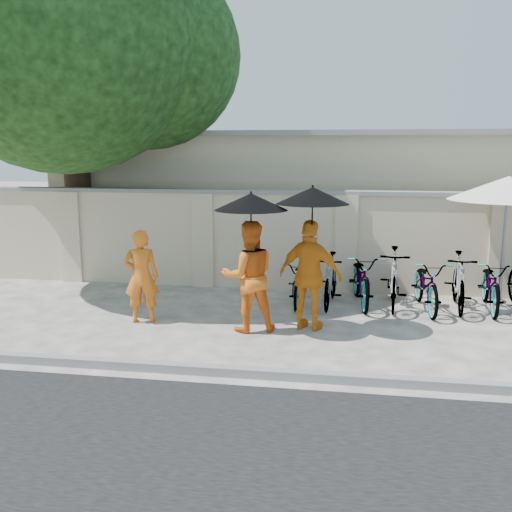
# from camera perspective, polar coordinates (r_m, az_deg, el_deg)

# --- Properties ---
(ground) EXTENTS (80.00, 80.00, 0.00)m
(ground) POSITION_cam_1_polar(r_m,az_deg,el_deg) (9.28, -3.90, -7.67)
(ground) COLOR beige
(kerb) EXTENTS (40.00, 0.16, 0.12)m
(kerb) POSITION_cam_1_polar(r_m,az_deg,el_deg) (7.71, -6.81, -11.12)
(kerb) COLOR gray
(kerb) RESTS_ON ground
(compound_wall) EXTENTS (20.00, 0.30, 2.00)m
(compound_wall) POSITION_cam_1_polar(r_m,az_deg,el_deg) (11.97, 4.19, 1.42)
(compound_wall) COLOR #CAB793
(compound_wall) RESTS_ON ground
(building_behind) EXTENTS (14.00, 6.00, 3.20)m
(building_behind) POSITION_cam_1_polar(r_m,az_deg,el_deg) (15.63, 9.14, 5.68)
(building_behind) COLOR tan
(building_behind) RESTS_ON ground
(shade_tree) EXTENTS (6.70, 6.20, 8.20)m
(shade_tree) POSITION_cam_1_polar(r_m,az_deg,el_deg) (13.06, -17.83, 19.79)
(shade_tree) COLOR #452716
(shade_tree) RESTS_ON ground
(monk_left) EXTENTS (0.66, 0.51, 1.60)m
(monk_left) POSITION_cam_1_polar(r_m,az_deg,el_deg) (9.82, -11.40, -2.00)
(monk_left) COLOR orange
(monk_left) RESTS_ON ground
(monk_center) EXTENTS (1.05, 0.93, 1.80)m
(monk_center) POSITION_cam_1_polar(r_m,az_deg,el_deg) (9.15, -0.72, -2.05)
(monk_center) COLOR orange
(monk_center) RESTS_ON ground
(parasol_center) EXTENTS (1.15, 1.15, 1.22)m
(parasol_center) POSITION_cam_1_polar(r_m,az_deg,el_deg) (8.88, -0.50, 5.45)
(parasol_center) COLOR black
(parasol_center) RESTS_ON ground
(monk_right) EXTENTS (1.14, 0.73, 1.81)m
(monk_right) POSITION_cam_1_polar(r_m,az_deg,el_deg) (9.24, 5.44, -1.96)
(monk_right) COLOR orange
(monk_right) RESTS_ON ground
(parasol_right) EXTENTS (1.16, 1.16, 1.31)m
(parasol_right) POSITION_cam_1_polar(r_m,az_deg,el_deg) (8.97, 5.68, 6.04)
(parasol_right) COLOR black
(parasol_right) RESTS_ON ground
(patio_umbrella) EXTENTS (2.32, 2.32, 2.45)m
(patio_umbrella) POSITION_cam_1_polar(r_m,az_deg,el_deg) (10.98, 23.89, 6.07)
(patio_umbrella) COLOR gray
(patio_umbrella) RESTS_ON ground
(bike_0) EXTENTS (0.59, 1.65, 0.87)m
(bike_0) POSITION_cam_1_polar(r_m,az_deg,el_deg) (10.87, 4.38, -2.57)
(bike_0) COLOR slate
(bike_0) RESTS_ON ground
(bike_1) EXTENTS (0.60, 1.68, 0.99)m
(bike_1) POSITION_cam_1_polar(r_m,az_deg,el_deg) (10.79, 7.45, -2.40)
(bike_1) COLOR slate
(bike_1) RESTS_ON ground
(bike_2) EXTENTS (0.87, 1.97, 1.00)m
(bike_2) POSITION_cam_1_polar(r_m,az_deg,el_deg) (10.95, 10.53, -2.26)
(bike_2) COLOR slate
(bike_2) RESTS_ON ground
(bike_3) EXTENTS (0.64, 1.87, 1.11)m
(bike_3) POSITION_cam_1_polar(r_m,az_deg,el_deg) (10.91, 13.60, -2.15)
(bike_3) COLOR slate
(bike_3) RESTS_ON ground
(bike_4) EXTENTS (0.79, 1.88, 0.96)m
(bike_4) POSITION_cam_1_polar(r_m,az_deg,el_deg) (10.86, 16.71, -2.76)
(bike_4) COLOR slate
(bike_4) RESTS_ON ground
(bike_5) EXTENTS (0.63, 1.78, 1.05)m
(bike_5) POSITION_cam_1_polar(r_m,az_deg,el_deg) (11.07, 19.62, -2.43)
(bike_5) COLOR slate
(bike_5) RESTS_ON ground
(bike_6) EXTENTS (0.78, 1.86, 0.95)m
(bike_6) POSITION_cam_1_polar(r_m,az_deg,el_deg) (11.25, 22.48, -2.69)
(bike_6) COLOR slate
(bike_6) RESTS_ON ground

